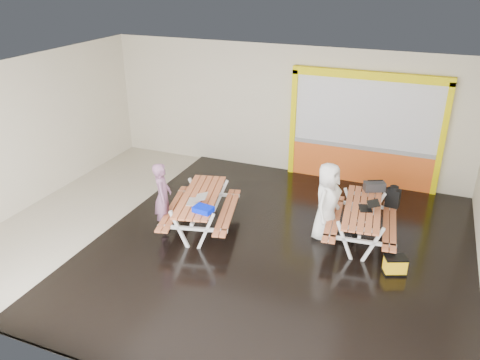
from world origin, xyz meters
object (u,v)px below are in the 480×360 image
at_px(picnic_table_left, 201,204).
at_px(toolbox, 374,186).
at_px(laptop_right, 368,206).
at_px(backpack, 393,197).
at_px(laptop_left, 196,200).
at_px(blue_pouch, 203,209).
at_px(fluke_bag, 395,265).
at_px(person_right, 327,202).
at_px(picnic_table_right, 362,216).
at_px(person_left, 163,197).
at_px(dark_case, 345,233).

height_order(picnic_table_left, toolbox, toolbox).
bearing_deg(picnic_table_left, toolbox, 26.51).
relative_size(laptop_right, backpack, 0.96).
relative_size(laptop_left, backpack, 1.01).
xyz_separation_m(laptop_left, blue_pouch, (0.31, -0.31, -0.00)).
distance_m(laptop_right, fluke_bag, 1.34).
xyz_separation_m(person_right, backpack, (1.24, 1.01, -0.11)).
relative_size(picnic_table_right, person_right, 1.27).
bearing_deg(picnic_table_left, laptop_right, 12.86).
distance_m(picnic_table_left, fluke_bag, 4.14).
xyz_separation_m(laptop_left, fluke_bag, (4.05, 0.16, -0.68)).
height_order(backpack, fluke_bag, backpack).
bearing_deg(laptop_left, person_left, -172.14).
bearing_deg(laptop_left, picnic_table_left, 101.60).
xyz_separation_m(person_right, dark_case, (0.41, 0.14, -0.73)).
distance_m(person_right, backpack, 1.60).
bearing_deg(person_left, blue_pouch, -126.43).
height_order(picnic_table_left, dark_case, picnic_table_left).
bearing_deg(person_right, dark_case, -61.08).
bearing_deg(person_right, laptop_right, -73.86).
height_order(person_right, backpack, person_right).
distance_m(picnic_table_right, laptop_right, 0.27).
xyz_separation_m(person_left, person_right, (3.27, 1.11, -0.02)).
bearing_deg(picnic_table_right, person_right, -170.85).
bearing_deg(person_left, dark_case, -96.37).
distance_m(toolbox, dark_case, 1.25).
height_order(laptop_left, fluke_bag, laptop_left).
bearing_deg(laptop_right, fluke_bag, -53.19).
height_order(backpack, dark_case, backpack).
distance_m(person_left, toolbox, 4.61).
relative_size(picnic_table_right, blue_pouch, 5.79).
bearing_deg(picnic_table_right, fluke_bag, -50.07).
height_order(laptop_right, backpack, backpack).
relative_size(toolbox, dark_case, 1.17).
relative_size(laptop_left, fluke_bag, 1.01).
bearing_deg(fluke_bag, person_left, -176.84).
bearing_deg(person_left, laptop_right, -98.83).
bearing_deg(laptop_right, picnic_table_left, -167.14).
relative_size(backpack, fluke_bag, 1.00).
height_order(person_right, fluke_bag, person_right).
height_order(blue_pouch, toolbox, toolbox).
xyz_separation_m(person_right, toolbox, (0.82, 1.01, 0.06)).
xyz_separation_m(toolbox, dark_case, (-0.41, -0.87, -0.79)).
distance_m(laptop_left, dark_case, 3.24).
height_order(picnic_table_right, dark_case, picnic_table_right).
relative_size(picnic_table_right, backpack, 4.50).
height_order(person_left, dark_case, person_left).
bearing_deg(picnic_table_right, dark_case, 175.67).
relative_size(person_right, blue_pouch, 4.56).
height_order(picnic_table_left, person_right, person_right).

